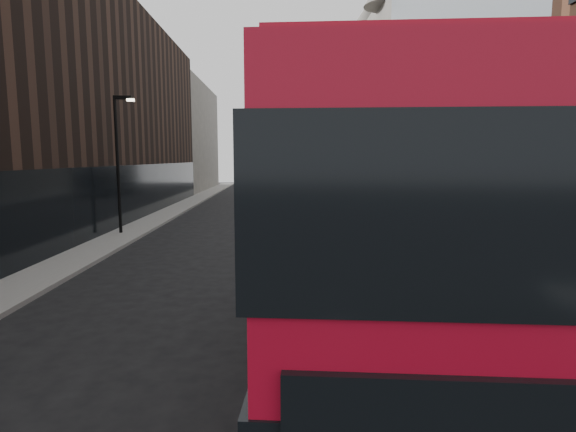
{
  "coord_description": "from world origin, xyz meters",
  "views": [
    {
      "loc": [
        -0.03,
        -5.35,
        4.01
      ],
      "look_at": [
        0.21,
        6.35,
        2.5
      ],
      "focal_mm": 28.0,
      "sensor_mm": 36.0,
      "label": 1
    }
  ],
  "objects": [
    {
      "name": "car_c",
      "position": [
        3.93,
        25.15,
        0.66
      ],
      "size": [
        2.32,
        4.72,
        1.32
      ],
      "primitive_type": "imported",
      "rotation": [
        0.0,
        0.0,
        0.11
      ],
      "color": "black",
      "rests_on": "ground"
    },
    {
      "name": "building_modern_block",
      "position": [
        11.47,
        21.0,
        9.9
      ],
      "size": [
        5.03,
        22.0,
        20.0
      ],
      "color": "#9EA2A9",
      "rests_on": "ground"
    },
    {
      "name": "car_b",
      "position": [
        4.11,
        20.82,
        0.69
      ],
      "size": [
        1.81,
        4.32,
        1.39
      ],
      "primitive_type": "imported",
      "rotation": [
        0.0,
        0.0,
        0.08
      ],
      "color": "gray",
      "rests_on": "ground"
    },
    {
      "name": "street_lamp",
      "position": [
        -8.22,
        18.0,
        4.18
      ],
      "size": [
        1.06,
        0.22,
        7.0
      ],
      "color": "black",
      "rests_on": "sidewalk_left"
    },
    {
      "name": "sidewalk_left",
      "position": [
        -8.0,
        25.0,
        0.07
      ],
      "size": [
        2.0,
        80.0,
        0.15
      ],
      "primitive_type": "cube",
      "color": "slate",
      "rests_on": "ground"
    },
    {
      "name": "red_bus",
      "position": [
        1.64,
        2.89,
        2.66
      ],
      "size": [
        3.84,
        12.05,
        4.79
      ],
      "rotation": [
        0.0,
        0.0,
        -0.09
      ],
      "color": "#9F091E",
      "rests_on": "ground"
    },
    {
      "name": "car_a",
      "position": [
        3.79,
        20.0,
        0.63
      ],
      "size": [
        1.81,
        3.8,
        1.26
      ],
      "primitive_type": "imported",
      "rotation": [
        0.0,
        0.0,
        -0.09
      ],
      "color": "black",
      "rests_on": "ground"
    },
    {
      "name": "sidewalk_right",
      "position": [
        7.5,
        25.0,
        0.07
      ],
      "size": [
        3.0,
        80.0,
        0.15
      ],
      "primitive_type": "cube",
      "color": "slate",
      "rests_on": "ground"
    },
    {
      "name": "building_left_far",
      "position": [
        -11.5,
        52.0,
        6.5
      ],
      "size": [
        5.0,
        20.0,
        13.0
      ],
      "primitive_type": "cube",
      "color": "#625E56",
      "rests_on": "ground"
    },
    {
      "name": "building_left_mid",
      "position": [
        -11.5,
        30.0,
        7.0
      ],
      "size": [
        5.0,
        24.0,
        14.0
      ],
      "primitive_type": "cube",
      "color": "black",
      "rests_on": "ground"
    },
    {
      "name": "building_victorian",
      "position": [
        11.38,
        44.0,
        9.66
      ],
      "size": [
        6.5,
        24.0,
        21.0
      ],
      "color": "#625E56",
      "rests_on": "ground"
    },
    {
      "name": "grey_bus",
      "position": [
        0.95,
        44.65,
        1.86
      ],
      "size": [
        3.43,
        10.91,
        3.47
      ],
      "rotation": [
        0.0,
        0.0,
        0.08
      ],
      "color": "black",
      "rests_on": "ground"
    }
  ]
}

